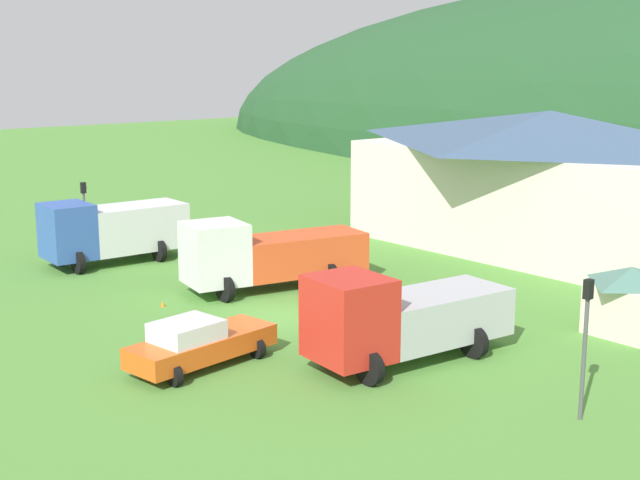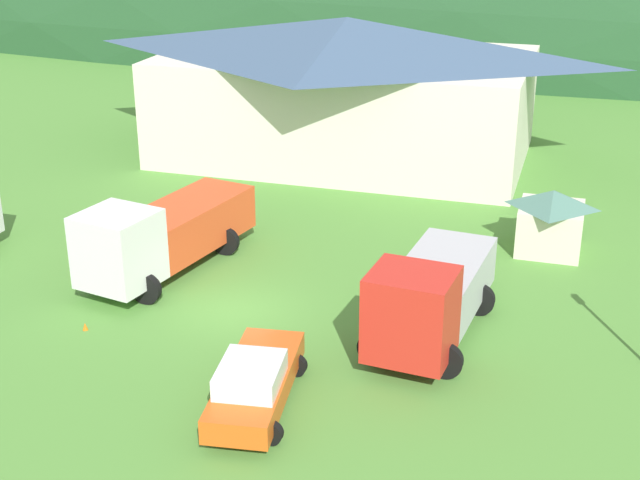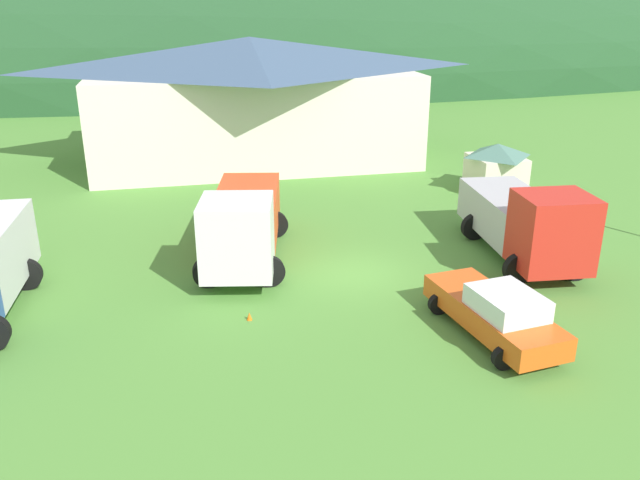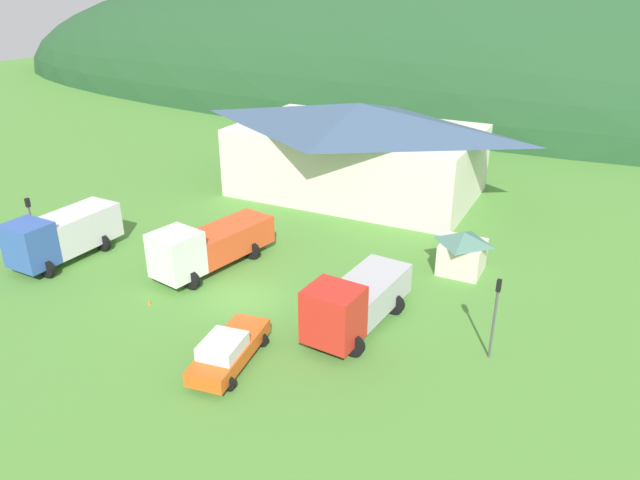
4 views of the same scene
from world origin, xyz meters
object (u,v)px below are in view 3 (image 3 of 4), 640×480
object	(u,v)px
heavy_rig_white	(243,222)
service_pickup_orange	(496,312)
traffic_cone_near_pickup	(249,320)
crane_truck_red	(526,221)
play_shed_cream	(496,167)
depot_building	(251,97)

from	to	relation	value
heavy_rig_white	service_pickup_orange	xyz separation A→B (m)	(6.61, -7.59, -0.76)
traffic_cone_near_pickup	service_pickup_orange	bearing A→B (deg)	-20.81
crane_truck_red	traffic_cone_near_pickup	distance (m)	11.34
crane_truck_red	service_pickup_orange	bearing A→B (deg)	-30.85
crane_truck_red	service_pickup_orange	world-z (taller)	crane_truck_red
traffic_cone_near_pickup	play_shed_cream	bearing A→B (deg)	38.90
play_shed_cream	service_pickup_orange	bearing A→B (deg)	-116.79
play_shed_cream	traffic_cone_near_pickup	bearing A→B (deg)	-141.10
depot_building	crane_truck_red	xyz separation A→B (m)	(8.05, -19.14, -2.16)
play_shed_cream	crane_truck_red	world-z (taller)	crane_truck_red
depot_building	play_shed_cream	world-z (taller)	depot_building
play_shed_cream	crane_truck_red	size ratio (longest dim) A/B	0.37
heavy_rig_white	traffic_cone_near_pickup	bearing A→B (deg)	6.29
service_pickup_orange	depot_building	bearing A→B (deg)	-177.99
service_pickup_orange	traffic_cone_near_pickup	world-z (taller)	service_pickup_orange
crane_truck_red	service_pickup_orange	xyz separation A→B (m)	(-3.88, -5.32, -0.76)
depot_building	heavy_rig_white	distance (m)	17.18
depot_building	service_pickup_orange	xyz separation A→B (m)	(4.17, -24.46, -2.92)
depot_building	service_pickup_orange	bearing A→B (deg)	-80.33
play_shed_cream	depot_building	bearing A→B (deg)	137.34
heavy_rig_white	play_shed_cream	bearing A→B (deg)	126.41
play_shed_cream	heavy_rig_white	distance (m)	15.17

